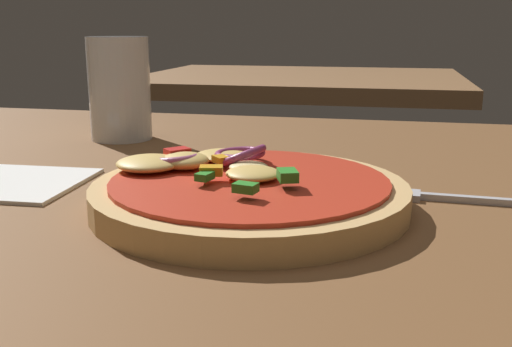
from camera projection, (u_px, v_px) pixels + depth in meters
name	position (u px, v px, depth m)	size (l,w,h in m)	color
dining_table	(331.00, 230.00, 0.43)	(1.44, 0.81, 0.04)	brown
pizza	(245.00, 191.00, 0.42)	(0.22, 0.22, 0.04)	tan
fork	(462.00, 199.00, 0.43)	(0.18, 0.02, 0.01)	silver
beer_glass	(120.00, 92.00, 0.66)	(0.07, 0.07, 0.11)	silver
napkin	(10.00, 183.00, 0.48)	(0.12, 0.11, 0.00)	white
background_table	(301.00, 82.00, 1.54)	(0.81, 0.62, 0.04)	brown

